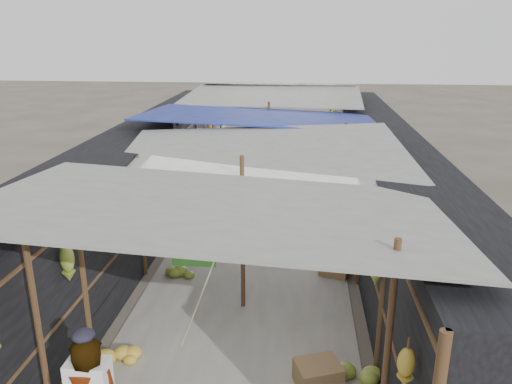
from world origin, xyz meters
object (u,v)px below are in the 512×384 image
(crate_near, at_px, (318,375))
(shopper_blue, at_px, (244,193))
(black_basin, at_px, (328,228))
(vendor_seated, at_px, (320,205))

(crate_near, relative_size, shopper_blue, 0.38)
(crate_near, height_order, shopper_blue, shopper_blue)
(black_basin, xyz_separation_m, vendor_seated, (-0.20, 0.63, 0.34))
(shopper_blue, distance_m, vendor_seated, 1.83)
(vendor_seated, bearing_deg, crate_near, -5.14)
(crate_near, relative_size, black_basin, 0.90)
(crate_near, bearing_deg, shopper_blue, 85.99)
(crate_near, bearing_deg, black_basin, 66.13)
(black_basin, bearing_deg, crate_near, -93.99)
(black_basin, relative_size, shopper_blue, 0.42)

